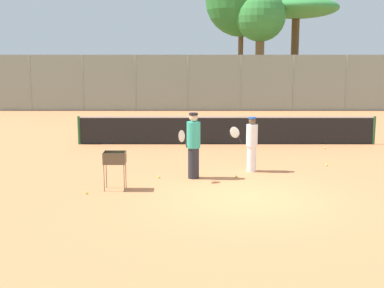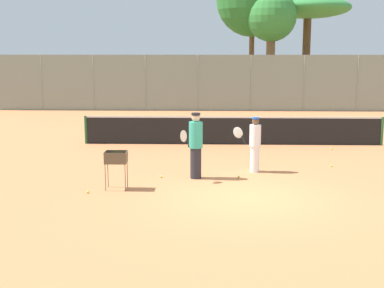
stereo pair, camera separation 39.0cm
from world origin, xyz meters
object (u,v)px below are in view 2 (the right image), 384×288
player_white_outfit (196,145)px  parked_car (211,94)px  ball_cart (116,160)px  tennis_net (233,130)px  player_red_cap (255,144)px

player_white_outfit → parked_car: bearing=-146.4°
ball_cart → parked_car: 21.48m
ball_cart → tennis_net: bearing=63.6°
ball_cart → player_white_outfit: bearing=31.5°
tennis_net → player_white_outfit: player_white_outfit is taller
player_white_outfit → ball_cart: (-2.01, -1.23, -0.20)m
player_white_outfit → ball_cart: bearing=-23.5°
ball_cart → player_red_cap: bearing=29.2°
tennis_net → player_red_cap: bearing=-84.4°
tennis_net → ball_cart: (-3.28, -6.61, 0.20)m
tennis_net → player_white_outfit: size_ratio=6.11×
tennis_net → player_white_outfit: (-1.27, -5.37, 0.40)m
tennis_net → ball_cart: 7.38m
player_white_outfit → player_red_cap: (1.71, 0.85, -0.11)m
player_red_cap → ball_cart: player_red_cap is taller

